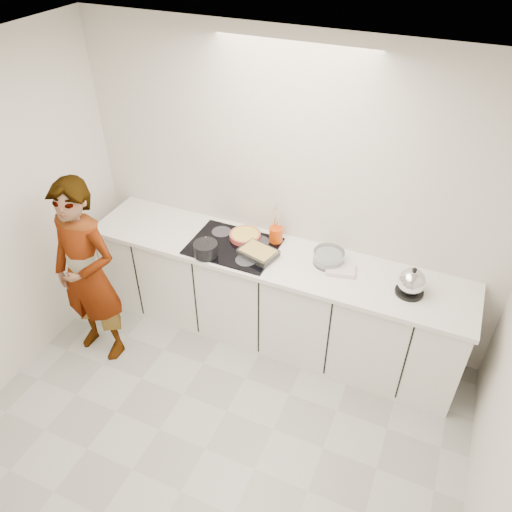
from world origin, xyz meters
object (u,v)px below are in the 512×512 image
at_px(baking_dish, 258,252).
at_px(kettle, 411,283).
at_px(saucepan, 206,249).
at_px(hob, 233,246).
at_px(mixing_bowl, 329,258).
at_px(tart_dish, 245,236).
at_px(cook, 87,274).
at_px(utensil_crock, 276,235).

relative_size(baking_dish, kettle, 1.29).
bearing_deg(saucepan, kettle, 7.25).
xyz_separation_m(hob, mixing_bowl, (0.79, 0.10, 0.05)).
relative_size(tart_dish, saucepan, 1.30).
bearing_deg(mixing_bowl, baking_dish, -164.49).
relative_size(mixing_bowl, cook, 0.17).
distance_m(tart_dish, kettle, 1.41).
distance_m(tart_dish, baking_dish, 0.27).
bearing_deg(saucepan, utensil_crock, 42.16).
distance_m(baking_dish, mixing_bowl, 0.57).
height_order(hob, utensil_crock, utensil_crock).
xyz_separation_m(baking_dish, cook, (-1.20, -0.68, -0.12)).
bearing_deg(utensil_crock, hob, -145.99).
bearing_deg(kettle, cook, -163.30).
xyz_separation_m(tart_dish, utensil_crock, (0.25, 0.07, 0.03)).
bearing_deg(mixing_bowl, cook, -154.69).
bearing_deg(cook, hob, 39.67).
distance_m(saucepan, utensil_crock, 0.61).
bearing_deg(baking_dish, tart_dish, 137.59).
height_order(tart_dish, cook, cook).
height_order(baking_dish, kettle, kettle).
distance_m(saucepan, baking_dish, 0.43).
relative_size(saucepan, cook, 0.15).
bearing_deg(utensil_crock, tart_dish, -165.38).
height_order(hob, mixing_bowl, mixing_bowl).
relative_size(tart_dish, cook, 0.20).
distance_m(tart_dish, cook, 1.32).
bearing_deg(mixing_bowl, saucepan, -161.87).
relative_size(tart_dish, utensil_crock, 2.33).
height_order(tart_dish, mixing_bowl, mixing_bowl).
relative_size(tart_dish, kettle, 1.28).
bearing_deg(utensil_crock, saucepan, -137.84).
xyz_separation_m(tart_dish, kettle, (1.41, -0.14, 0.06)).
height_order(tart_dish, saucepan, saucepan).
bearing_deg(kettle, baking_dish, -177.77).
height_order(mixing_bowl, cook, cook).
bearing_deg(utensil_crock, cook, -143.63).
distance_m(hob, kettle, 1.45).
xyz_separation_m(saucepan, baking_dish, (0.40, 0.16, -0.02)).
height_order(saucepan, baking_dish, saucepan).
bearing_deg(saucepan, hob, 54.00).
xyz_separation_m(mixing_bowl, cook, (-1.75, -0.83, -0.12)).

